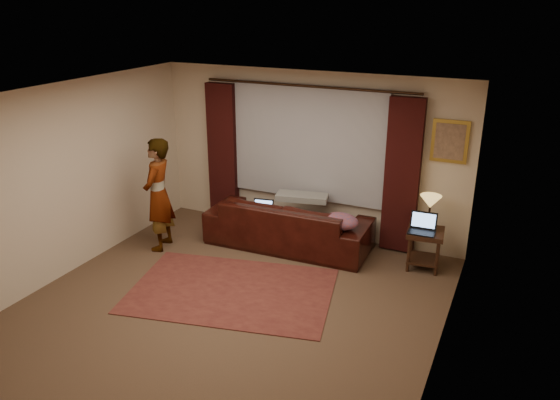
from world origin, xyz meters
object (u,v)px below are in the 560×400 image
(laptop_sofa, at_px, (262,209))
(tiffany_lamp, at_px, (429,212))
(laptop_table, at_px, (422,224))
(person, at_px, (158,195))
(sofa, at_px, (289,215))
(end_table, at_px, (424,249))

(laptop_sofa, height_order, tiffany_lamp, tiffany_lamp)
(laptop_table, relative_size, person, 0.23)
(laptop_table, bearing_deg, sofa, 178.05)
(end_table, bearing_deg, tiffany_lamp, 89.45)
(sofa, xyz_separation_m, laptop_sofa, (-0.35, -0.21, 0.11))
(laptop_table, xyz_separation_m, person, (-3.73, -0.90, 0.16))
(sofa, height_order, laptop_sofa, sofa)
(laptop_sofa, xyz_separation_m, person, (-1.38, -0.67, 0.24))
(laptop_sofa, bearing_deg, sofa, 19.58)
(end_table, relative_size, tiffany_lamp, 1.20)
(sofa, distance_m, end_table, 2.05)
(laptop_sofa, distance_m, laptop_table, 2.36)
(person, bearing_deg, end_table, 91.56)
(end_table, distance_m, tiffany_lamp, 0.54)
(sofa, relative_size, tiffany_lamp, 5.25)
(end_table, bearing_deg, laptop_sofa, -171.99)
(end_table, relative_size, person, 0.33)
(sofa, height_order, person, person)
(sofa, relative_size, laptop_sofa, 7.39)
(laptop_sofa, distance_m, end_table, 2.43)
(sofa, bearing_deg, laptop_sofa, 28.88)
(sofa, bearing_deg, end_table, -177.93)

